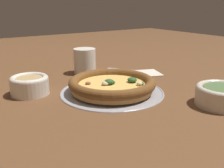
# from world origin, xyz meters

# --- Properties ---
(ground_plane) EXTENTS (3.00, 3.00, 0.00)m
(ground_plane) POSITION_xyz_m (0.00, 0.00, 0.00)
(ground_plane) COLOR brown
(pizza_tray) EXTENTS (0.32, 0.32, 0.01)m
(pizza_tray) POSITION_xyz_m (0.00, 0.00, 0.00)
(pizza_tray) COLOR #9E9EA3
(pizza_tray) RESTS_ON ground_plane
(pizza) EXTENTS (0.26, 0.26, 0.04)m
(pizza) POSITION_xyz_m (-0.00, 0.00, 0.03)
(pizza) COLOR tan
(pizza) RESTS_ON pizza_tray
(bowl_near) EXTENTS (0.11, 0.11, 0.06)m
(bowl_near) POSITION_xyz_m (0.21, -0.12, 0.03)
(bowl_near) COLOR silver
(bowl_near) RESTS_ON ground_plane
(bowl_far) EXTENTS (0.14, 0.14, 0.05)m
(bowl_far) POSITION_xyz_m (-0.18, 0.25, 0.03)
(bowl_far) COLOR beige
(bowl_far) RESTS_ON ground_plane
(drinking_cup) EXTENTS (0.08, 0.08, 0.09)m
(drinking_cup) POSITION_xyz_m (-0.04, -0.25, 0.05)
(drinking_cup) COLOR silver
(drinking_cup) RESTS_ON ground_plane
(napkin) EXTENTS (0.15, 0.13, 0.01)m
(napkin) POSITION_xyz_m (-0.22, -0.11, 0.00)
(napkin) COLOR beige
(napkin) RESTS_ON ground_plane
(fork) EXTENTS (0.13, 0.16, 0.00)m
(fork) POSITION_xyz_m (-0.20, -0.19, 0.00)
(fork) COLOR #B7B7BC
(fork) RESTS_ON ground_plane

